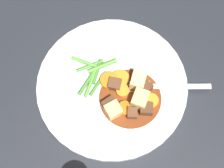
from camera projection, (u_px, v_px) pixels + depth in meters
The scene contains 24 objects.
ground_plane at pixel (112, 87), 0.60m from camera, with size 3.00×3.00×0.00m, color #26282D.
dinner_plate at pixel (112, 85), 0.60m from camera, with size 0.29×0.29×0.02m, color white.
stew_sauce at pixel (131, 97), 0.58m from camera, with size 0.12×0.12×0.00m, color brown.
carrot_slice_0 at pixel (151, 101), 0.57m from camera, with size 0.03×0.03×0.01m, color orange.
carrot_slice_1 at pixel (123, 91), 0.58m from camera, with size 0.02×0.02×0.01m, color orange.
carrot_slice_2 at pixel (109, 82), 0.59m from camera, with size 0.03×0.03×0.01m, color orange.
carrot_slice_3 at pixel (125, 108), 0.57m from camera, with size 0.03×0.03×0.01m, color orange.
carrot_slice_4 at pixel (120, 79), 0.59m from camera, with size 0.03×0.03×0.01m, color orange.
potato_chunk_0 at pixel (140, 100), 0.56m from camera, with size 0.03×0.03×0.03m, color #E5CC7A.
potato_chunk_1 at pixel (113, 110), 0.56m from camera, with size 0.03×0.03×0.02m, color #E5CC7A.
potato_chunk_2 at pixel (138, 81), 0.58m from camera, with size 0.03×0.03×0.03m, color #EAD68C.
meat_chunk_0 at pixel (145, 89), 0.58m from camera, with size 0.02×0.03×0.02m, color #56331E.
meat_chunk_1 at pixel (109, 104), 0.57m from camera, with size 0.02×0.02×0.02m, color #56331E.
meat_chunk_2 at pixel (132, 113), 0.56m from camera, with size 0.02×0.02×0.02m, color brown.
meat_chunk_3 at pixel (147, 108), 0.56m from camera, with size 0.02×0.02×0.02m, color #56331E.
meat_chunk_4 at pixel (116, 83), 0.58m from camera, with size 0.02×0.02×0.02m, color brown.
green_bean_0 at pixel (89, 80), 0.59m from camera, with size 0.01×0.01×0.07m, color #4C8E33.
green_bean_1 at pixel (88, 67), 0.60m from camera, with size 0.01×0.01×0.06m, color #4C8E33.
green_bean_2 at pixel (91, 83), 0.59m from camera, with size 0.01×0.01×0.06m, color #66AD42.
green_bean_3 at pixel (98, 71), 0.60m from camera, with size 0.01×0.01×0.05m, color #4C8E33.
green_bean_4 at pixel (98, 84), 0.59m from camera, with size 0.01×0.01×0.06m, color #4C8E33.
green_bean_5 at pixel (86, 63), 0.60m from camera, with size 0.01×0.01×0.06m, color #66AD42.
green_bean_6 at pixel (102, 66), 0.60m from camera, with size 0.01×0.01×0.06m, color #599E38.
fork at pixel (161, 87), 0.59m from camera, with size 0.14×0.13×0.00m.
Camera 1 is at (0.14, -0.16, 0.56)m, focal length 50.10 mm.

